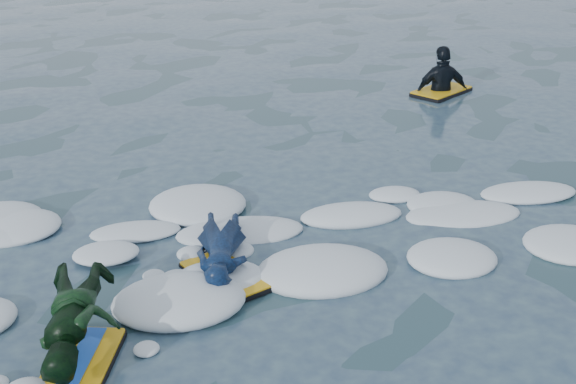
{
  "coord_description": "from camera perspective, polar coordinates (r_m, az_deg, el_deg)",
  "views": [
    {
      "loc": [
        -0.84,
        -5.47,
        3.51
      ],
      "look_at": [
        0.56,
        1.6,
        0.35
      ],
      "focal_mm": 45.0,
      "sensor_mm": 36.0,
      "label": 1
    }
  ],
  "objects": [
    {
      "name": "ground",
      "position": [
        6.56,
        -2.12,
        -8.74
      ],
      "size": [
        120.0,
        120.0,
        0.0
      ],
      "primitive_type": "plane",
      "color": "#173138",
      "rests_on": "ground"
    },
    {
      "name": "waiting_rider_unit",
      "position": [
        13.09,
        12.0,
        7.6
      ],
      "size": [
        1.28,
        1.16,
        1.7
      ],
      "rotation": [
        0.0,
        0.0,
        0.61
      ],
      "color": "black",
      "rests_on": "ground"
    },
    {
      "name": "prone_child_unit",
      "position": [
        6.01,
        -16.19,
        -9.99
      ],
      "size": [
        0.81,
        1.43,
        0.54
      ],
      "rotation": [
        0.0,
        0.0,
        1.32
      ],
      "color": "black",
      "rests_on": "ground"
    },
    {
      "name": "prone_woman_unit",
      "position": [
        7.02,
        -5.25,
        -4.75
      ],
      "size": [
        0.86,
        1.5,
        0.35
      ],
      "rotation": [
        0.0,
        0.0,
        2.02
      ],
      "color": "black",
      "rests_on": "ground"
    },
    {
      "name": "foam_band",
      "position": [
        7.44,
        -3.4,
        -4.54
      ],
      "size": [
        12.0,
        3.1,
        0.3
      ],
      "primitive_type": null,
      "color": "silver",
      "rests_on": "ground"
    }
  ]
}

